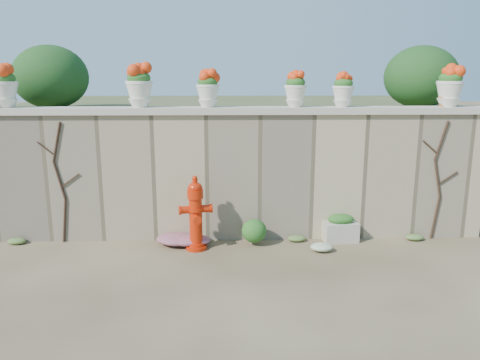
{
  "coord_description": "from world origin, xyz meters",
  "views": [
    {
      "loc": [
        -0.09,
        -5.51,
        2.6
      ],
      "look_at": [
        0.1,
        1.4,
        1.03
      ],
      "focal_mm": 35.0,
      "sensor_mm": 36.0,
      "label": 1
    }
  ],
  "objects_px": {
    "urn_pot_0": "(4,87)",
    "terracotta_pot": "(445,99)",
    "fire_hydrant": "(196,213)",
    "planter_box": "(340,229)"
  },
  "relations": [
    {
      "from": "urn_pot_0",
      "to": "terracotta_pot",
      "type": "xyz_separation_m",
      "value": [
        6.79,
        0.0,
        -0.19
      ]
    },
    {
      "from": "fire_hydrant",
      "to": "terracotta_pot",
      "type": "bearing_deg",
      "value": -3.34
    },
    {
      "from": "fire_hydrant",
      "to": "planter_box",
      "type": "height_order",
      "value": "fire_hydrant"
    },
    {
      "from": "fire_hydrant",
      "to": "terracotta_pot",
      "type": "relative_size",
      "value": 4.4
    },
    {
      "from": "fire_hydrant",
      "to": "urn_pot_0",
      "type": "bearing_deg",
      "value": 156.65
    },
    {
      "from": "planter_box",
      "to": "terracotta_pot",
      "type": "bearing_deg",
      "value": 4.21
    },
    {
      "from": "urn_pot_0",
      "to": "fire_hydrant",
      "type": "bearing_deg",
      "value": -11.45
    },
    {
      "from": "fire_hydrant",
      "to": "planter_box",
      "type": "xyz_separation_m",
      "value": [
        2.27,
        0.3,
        -0.36
      ]
    },
    {
      "from": "fire_hydrant",
      "to": "urn_pot_0",
      "type": "relative_size",
      "value": 1.79
    },
    {
      "from": "urn_pot_0",
      "to": "terracotta_pot",
      "type": "distance_m",
      "value": 6.8
    }
  ]
}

